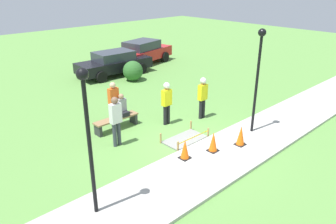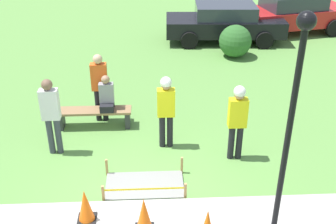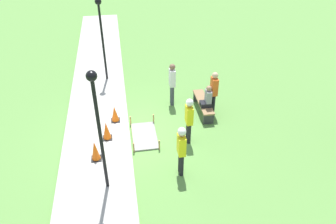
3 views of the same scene
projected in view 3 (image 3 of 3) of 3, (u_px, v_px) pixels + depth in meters
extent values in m
plane|color=#5B8E42|center=(130.00, 136.00, 12.07)|extent=(60.00, 60.00, 0.00)
cube|color=#ADAAA3|center=(97.00, 138.00, 11.89)|extent=(28.00, 2.37, 0.10)
cube|color=gray|center=(144.00, 136.00, 12.01)|extent=(1.60, 0.88, 0.06)
cube|color=tan|center=(131.00, 121.00, 12.51)|extent=(0.05, 0.05, 0.40)
cube|color=tan|center=(134.00, 148.00, 11.21)|extent=(0.05, 0.05, 0.40)
cube|color=tan|center=(154.00, 119.00, 12.63)|extent=(0.05, 0.05, 0.40)
cube|color=tan|center=(159.00, 145.00, 11.32)|extent=(0.05, 0.05, 0.40)
cube|color=yellow|center=(132.00, 131.00, 11.80)|extent=(1.60, 0.00, 0.04)
cube|color=black|center=(116.00, 120.00, 12.68)|extent=(0.34, 0.34, 0.02)
cone|color=orange|center=(115.00, 113.00, 12.50)|extent=(0.29, 0.29, 0.63)
cube|color=black|center=(108.00, 138.00, 11.79)|extent=(0.34, 0.34, 0.02)
cone|color=orange|center=(107.00, 130.00, 11.59)|extent=(0.29, 0.29, 0.68)
cube|color=black|center=(97.00, 158.00, 10.88)|extent=(0.34, 0.34, 0.02)
cone|color=orange|center=(95.00, 150.00, 10.68)|extent=(0.29, 0.29, 0.70)
cube|color=#2D2D33|center=(198.00, 96.00, 13.96)|extent=(0.12, 0.40, 0.43)
cube|color=#2D2D33|center=(208.00, 119.00, 12.59)|extent=(0.12, 0.40, 0.43)
cube|color=olive|center=(203.00, 102.00, 13.14)|extent=(1.88, 0.44, 0.06)
cube|color=black|center=(206.00, 104.00, 12.79)|extent=(0.34, 0.44, 0.18)
cube|color=gray|center=(208.00, 96.00, 12.61)|extent=(0.36, 0.20, 0.50)
sphere|color=#A37A5B|center=(209.00, 88.00, 12.41)|extent=(0.21, 0.21, 0.21)
cylinder|color=black|center=(188.00, 130.00, 11.65)|extent=(0.14, 0.14, 0.83)
cylinder|color=black|center=(189.00, 134.00, 11.51)|extent=(0.14, 0.14, 0.83)
cube|color=yellow|center=(189.00, 115.00, 11.16)|extent=(0.40, 0.22, 0.65)
sphere|color=#A37A5B|center=(190.00, 104.00, 10.92)|extent=(0.22, 0.22, 0.22)
sphere|color=white|center=(190.00, 102.00, 10.88)|extent=(0.26, 0.26, 0.26)
cylinder|color=black|center=(180.00, 161.00, 10.34)|extent=(0.14, 0.14, 0.83)
cylinder|color=black|center=(181.00, 165.00, 10.19)|extent=(0.14, 0.14, 0.83)
cube|color=yellow|center=(181.00, 145.00, 9.84)|extent=(0.40, 0.22, 0.66)
sphere|color=#A37A5B|center=(182.00, 133.00, 9.60)|extent=(0.23, 0.23, 0.23)
sphere|color=white|center=(182.00, 132.00, 9.56)|extent=(0.26, 0.26, 0.26)
cylinder|color=black|center=(212.00, 102.00, 13.14)|extent=(0.14, 0.14, 0.89)
cylinder|color=black|center=(213.00, 105.00, 12.99)|extent=(0.14, 0.14, 0.89)
cube|color=#E55B1E|center=(214.00, 86.00, 12.62)|extent=(0.40, 0.22, 0.70)
sphere|color=tan|center=(215.00, 75.00, 12.35)|extent=(0.24, 0.24, 0.24)
cylinder|color=#383D47|center=(172.00, 94.00, 13.70)|extent=(0.14, 0.14, 0.89)
cylinder|color=#383D47|center=(172.00, 96.00, 13.55)|extent=(0.14, 0.14, 0.89)
cube|color=silver|center=(172.00, 78.00, 13.17)|extent=(0.40, 0.22, 0.71)
sphere|color=brown|center=(172.00, 67.00, 12.91)|extent=(0.24, 0.24, 0.24)
cylinder|color=black|center=(101.00, 139.00, 8.88)|extent=(0.10, 0.10, 3.64)
sphere|color=black|center=(91.00, 76.00, 7.80)|extent=(0.28, 0.28, 0.28)
cylinder|color=black|center=(103.00, 44.00, 14.54)|extent=(0.10, 0.10, 3.49)
sphere|color=black|center=(98.00, 1.00, 13.50)|extent=(0.28, 0.28, 0.28)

